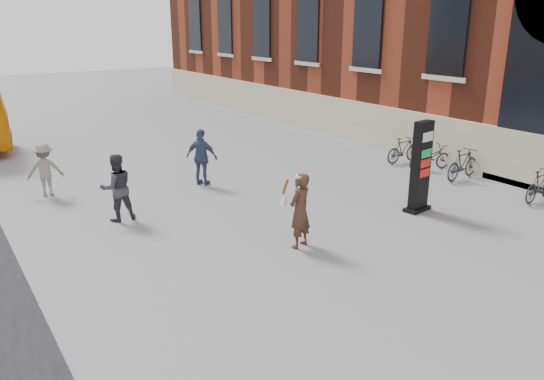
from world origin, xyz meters
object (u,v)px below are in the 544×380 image
woman (300,210)px  pedestrian_c (202,157)px  pedestrian_b (45,170)px  bike_3 (540,185)px  bike_7 (403,150)px  pedestrian_a (117,188)px  bike_5 (463,164)px  bike_6 (430,157)px  info_pylon (421,167)px

woman → pedestrian_c: size_ratio=0.99×
woman → pedestrian_b: 8.44m
bike_3 → bike_7: 5.38m
bike_3 → pedestrian_b: bearing=49.7°
woman → bike_3: woman is taller
pedestrian_a → pedestrian_c: (3.32, 1.66, 0.01)m
bike_3 → bike_5: bearing=-4.6°
pedestrian_a → pedestrian_b: 3.48m
bike_6 → bike_3: bearing=-168.6°
pedestrian_c → bike_7: 7.74m
bike_5 → pedestrian_b: bearing=57.9°
info_pylon → bike_5: bearing=11.6°
pedestrian_c → bike_3: 10.31m
pedestrian_b → bike_5: 13.38m
bike_3 → bike_6: size_ratio=0.92×
info_pylon → bike_5: info_pylon is taller
woman → pedestrian_c: bearing=-111.6°
info_pylon → pedestrian_a: 8.23m
woman → bike_5: size_ratio=1.04×
info_pylon → bike_7: 5.44m
info_pylon → bike_6: info_pylon is taller
pedestrian_b → bike_3: size_ratio=1.02×
bike_7 → woman: bearing=118.9°
pedestrian_b → bike_5: bearing=166.4°
info_pylon → bike_6: (3.64, 2.70, -0.81)m
bike_3 → bike_5: (0.00, 2.73, 0.04)m
pedestrian_c → bike_5: (7.55, -4.27, -0.39)m
info_pylon → pedestrian_c: info_pylon is taller
pedestrian_c → bike_7: bearing=-139.4°
info_pylon → bike_6: size_ratio=1.46×
bike_7 → pedestrian_a: bearing=91.5°
bike_6 → woman: bearing=121.4°
pedestrian_c → info_pylon: bearing=177.7°
pedestrian_c → bike_6: (7.55, -2.88, -0.46)m
pedestrian_c → bike_3: (7.55, -7.00, -0.43)m
bike_5 → bike_6: size_ratio=1.00×
woman → pedestrian_a: 5.06m
pedestrian_b → pedestrian_c: size_ratio=0.89×
pedestrian_b → woman: bearing=131.6°
woman → bike_3: 8.01m
info_pylon → pedestrian_b: bearing=131.0°
woman → bike_6: 8.42m
pedestrian_a → bike_7: 10.88m
info_pylon → pedestrian_b: size_ratio=1.56×
woman → bike_6: woman is taller
info_pylon → bike_5: size_ratio=1.46×
bike_3 → bike_5: size_ratio=0.92×
woman → bike_6: size_ratio=1.04×
pedestrian_a → pedestrian_c: size_ratio=0.99×
bike_5 → bike_6: bearing=-6.0°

